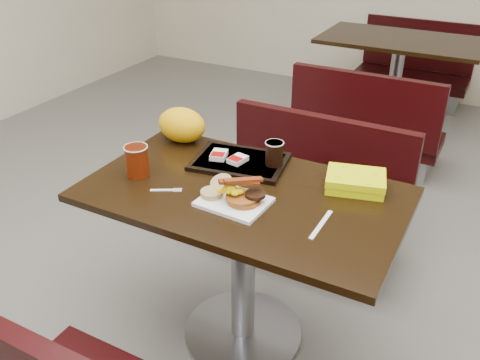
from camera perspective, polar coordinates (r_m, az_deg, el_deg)
The scene contains 23 objects.
floor at distance 2.42m, azimuth 0.32°, elevation -16.68°, with size 6.00×7.00×0.01m, color gray.
table_near at distance 2.17m, azimuth 0.34°, elevation -9.78°, with size 1.20×0.70×0.75m, color black, non-canonical shape.
bench_near_n at distance 2.70m, azimuth 7.26°, elevation -1.66°, with size 1.00×0.46×0.72m, color black, non-canonical shape.
table_far at distance 4.38m, azimuth 16.61°, elevation 9.95°, with size 1.20×0.70×0.75m, color black, non-canonical shape.
bench_far_s at distance 3.74m, azimuth 14.10°, elevation 6.77°, with size 1.00×0.46×0.72m, color black, non-canonical shape.
bench_far_n at distance 5.05m, azimuth 18.46°, elevation 11.97°, with size 1.00×0.46×0.72m, color black, non-canonical shape.
platter at distance 1.87m, azimuth -0.68°, elevation -2.44°, with size 0.24×0.19×0.01m, color white.
pancake_stack at distance 1.85m, azimuth 0.42°, elevation -2.07°, with size 0.12×0.12×0.02m, color #964E19.
sausage_patty at distance 1.84m, azimuth 1.69°, elevation -1.60°, with size 0.07×0.07×0.01m, color black.
scrambled_eggs at distance 1.84m, azimuth -1.14°, elevation -0.98°, with size 0.08×0.07×0.04m, color #FFDF05.
bacon_strips at distance 1.83m, azimuth -0.11°, elevation -0.19°, with size 0.15×0.06×0.01m, color #4B0C05, non-canonical shape.
muffin_bottom at distance 1.89m, azimuth -3.13°, elevation -1.45°, with size 0.08×0.08×0.02m, color tan.
muffin_top at distance 1.93m, azimuth -2.03°, elevation -0.35°, with size 0.08×0.08×0.02m, color tan.
coffee_cup_near at distance 2.07m, azimuth -11.28°, elevation 2.07°, with size 0.09×0.09×0.12m, color maroon.
fork at distance 1.98m, azimuth -8.64°, elevation -1.11°, with size 0.12×0.02×0.00m, color white, non-canonical shape.
knife at distance 1.78m, azimuth 8.93°, elevation -4.86°, with size 0.19×0.02×0.00m, color white.
condiment_syrup at distance 2.07m, azimuth -0.77°, elevation 0.81°, with size 0.04×0.03×0.01m, color #B92407.
tray at distance 2.14m, azimuth -0.04°, elevation 2.05°, with size 0.38×0.27×0.02m, color black.
hashbrown_sleeve_left at distance 2.16m, azimuth -2.34°, elevation 2.78°, with size 0.06×0.08×0.02m, color silver.
hashbrown_sleeve_right at distance 2.12m, azimuth -0.26°, elevation 2.27°, with size 0.06×0.08×0.02m, color silver.
coffee_cup_far at distance 2.09m, azimuth 3.79°, elevation 2.94°, with size 0.07×0.07×0.10m, color black.
clamshell at distance 2.00m, azimuth 12.61°, elevation -0.15°, with size 0.22×0.16×0.06m, color #DDE303.
paper_bag at distance 2.33m, azimuth -6.42°, elevation 6.06°, with size 0.22×0.16×0.15m, color #FFBC08.
Camera 1 is at (0.78, -1.49, 1.74)m, focal length 38.73 mm.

